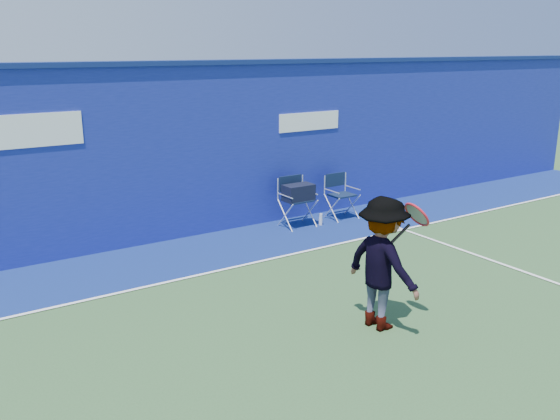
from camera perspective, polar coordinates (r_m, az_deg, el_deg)
ground at (r=6.35m, az=2.59°, el=-15.92°), size 80.00×80.00×0.00m
stadium_wall at (r=10.25m, az=-14.52°, el=5.11°), size 24.00×0.50×3.08m
out_of_bounds_strip at (r=9.65m, az=-11.76°, el=-4.89°), size 24.00×1.80×0.01m
court_lines at (r=6.77m, az=-0.45°, el=-13.64°), size 24.00×12.00×0.01m
directors_chair_left at (r=11.18m, az=1.69°, el=0.36°), size 0.56×0.51×0.94m
directors_chair_right at (r=11.81m, az=5.93°, el=0.51°), size 0.53×0.47×0.88m
water_bottle at (r=11.34m, az=3.93°, el=-0.93°), size 0.07×0.07×0.23m
tennis_player at (r=7.18m, az=9.84°, el=-5.07°), size 0.88×1.10×1.63m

